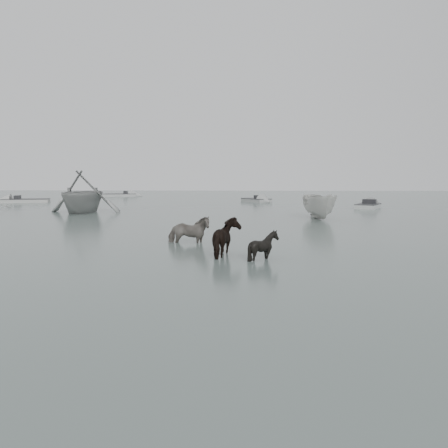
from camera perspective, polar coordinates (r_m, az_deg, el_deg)
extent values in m
plane|color=#4D5C55|center=(14.35, -5.37, -4.55)|extent=(140.00, 140.00, 0.00)
imported|color=black|center=(17.60, -4.65, -0.10)|extent=(1.80, 0.88, 1.49)
imported|color=black|center=(14.85, 0.56, -1.18)|extent=(1.66, 1.81, 1.52)
imported|color=black|center=(14.17, 5.18, -2.32)|extent=(1.07, 0.96, 1.16)
imported|color=#979A97|center=(34.04, -17.97, 4.15)|extent=(5.63, 6.44, 3.26)
imported|color=silver|center=(28.41, 12.34, 2.46)|extent=(2.07, 4.70, 1.77)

